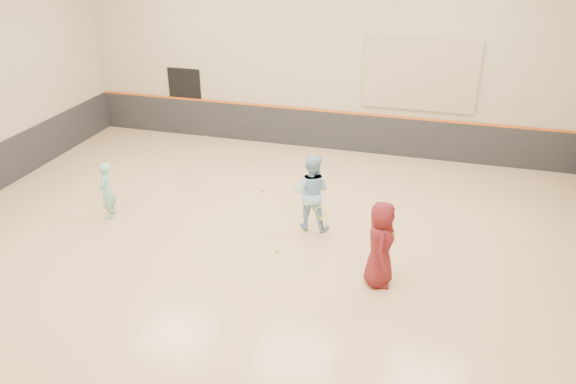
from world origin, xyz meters
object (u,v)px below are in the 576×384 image
(young_man, at_px, (380,244))
(girl, at_px, (107,190))
(spare_racket, at_px, (249,162))
(instructor, at_px, (311,192))

(young_man, bearing_deg, girl, 74.61)
(young_man, height_order, spare_racket, young_man)
(young_man, relative_size, spare_racket, 2.68)
(girl, distance_m, spare_racket, 4.50)
(instructor, distance_m, young_man, 2.53)
(girl, relative_size, instructor, 0.76)
(young_man, xyz_separation_m, spare_racket, (-4.41, 4.89, -0.82))
(girl, xyz_separation_m, instructor, (4.77, 0.80, 0.22))
(young_man, bearing_deg, spare_racket, 35.22)
(instructor, xyz_separation_m, young_man, (1.79, -1.78, -0.03))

